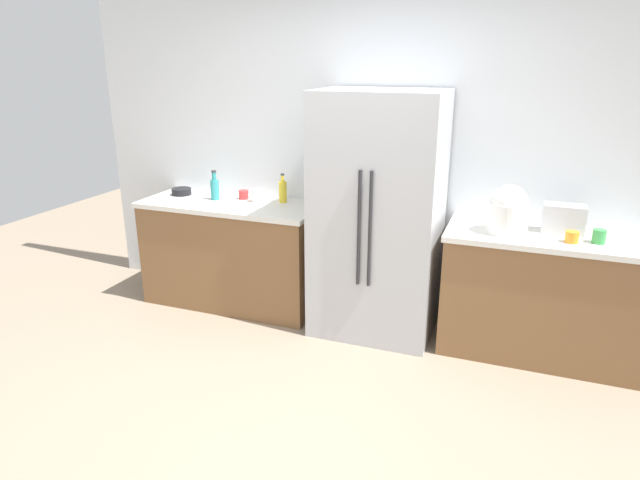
# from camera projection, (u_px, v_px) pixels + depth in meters

# --- Properties ---
(ground_plane) EXTENTS (10.16, 10.16, 0.00)m
(ground_plane) POSITION_uv_depth(u_px,v_px,m) (284.00, 428.00, 3.22)
(ground_plane) COLOR gray
(kitchen_back_panel) EXTENTS (5.08, 0.10, 3.04)m
(kitchen_back_panel) POSITION_uv_depth(u_px,v_px,m) (375.00, 129.00, 4.37)
(kitchen_back_panel) COLOR silver
(kitchen_back_panel) RESTS_ON ground_plane
(counter_left) EXTENTS (1.52, 0.65, 0.91)m
(counter_left) POSITION_uv_depth(u_px,v_px,m) (233.00, 253.00, 4.76)
(counter_left) COLOR brown
(counter_left) RESTS_ON ground_plane
(counter_right) EXTENTS (1.40, 0.65, 0.91)m
(counter_right) POSITION_uv_depth(u_px,v_px,m) (543.00, 295.00, 3.92)
(counter_right) COLOR brown
(counter_right) RESTS_ON ground_plane
(refrigerator) EXTENTS (0.91, 0.71, 1.85)m
(refrigerator) POSITION_uv_depth(u_px,v_px,m) (378.00, 216.00, 4.14)
(refrigerator) COLOR #B2B5BA
(refrigerator) RESTS_ON ground_plane
(toaster) EXTENTS (0.28, 0.15, 0.20)m
(toaster) POSITION_uv_depth(u_px,v_px,m) (564.00, 219.00, 3.79)
(toaster) COLOR silver
(toaster) RESTS_ON counter_right
(rice_cooker) EXTENTS (0.27, 0.27, 0.34)m
(rice_cooker) POSITION_uv_depth(u_px,v_px,m) (509.00, 210.00, 3.76)
(rice_cooker) COLOR white
(rice_cooker) RESTS_ON counter_right
(bottle_a) EXTENTS (0.07, 0.07, 0.25)m
(bottle_a) POSITION_uv_depth(u_px,v_px,m) (215.00, 188.00, 4.67)
(bottle_a) COLOR teal
(bottle_a) RESTS_ON counter_left
(bottle_b) EXTENTS (0.07, 0.07, 0.24)m
(bottle_b) POSITION_uv_depth(u_px,v_px,m) (283.00, 191.00, 4.58)
(bottle_b) COLOR yellow
(bottle_b) RESTS_ON counter_left
(cup_a) EXTENTS (0.09, 0.09, 0.11)m
(cup_a) POSITION_uv_depth(u_px,v_px,m) (257.00, 195.00, 4.61)
(cup_a) COLOR white
(cup_a) RESTS_ON counter_left
(cup_b) EXTENTS (0.08, 0.08, 0.08)m
(cup_b) POSITION_uv_depth(u_px,v_px,m) (244.00, 195.00, 4.71)
(cup_b) COLOR red
(cup_b) RESTS_ON counter_left
(cup_c) EXTENTS (0.08, 0.08, 0.09)m
(cup_c) POSITION_uv_depth(u_px,v_px,m) (599.00, 236.00, 3.58)
(cup_c) COLOR green
(cup_c) RESTS_ON counter_right
(cup_d) EXTENTS (0.09, 0.09, 0.08)m
(cup_d) POSITION_uv_depth(u_px,v_px,m) (572.00, 237.00, 3.60)
(cup_d) COLOR orange
(cup_d) RESTS_ON counter_right
(bowl_a) EXTENTS (0.17, 0.17, 0.06)m
(bowl_a) POSITION_uv_depth(u_px,v_px,m) (182.00, 191.00, 4.86)
(bowl_a) COLOR black
(bowl_a) RESTS_ON counter_left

